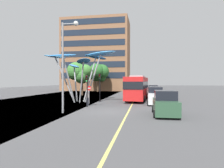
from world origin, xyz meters
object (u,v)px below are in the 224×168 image
Objects in this scene: car_parked_near at (165,104)px; car_side_street at (153,91)px; leaf_sculpture at (80,62)px; traffic_light_kerb_far at (100,82)px; car_parked_mid at (155,96)px; car_parked_far at (155,94)px; pedestrian at (88,98)px; red_bus at (137,87)px; no_entry_sign at (89,92)px; traffic_light_kerb_near at (87,84)px; street_lamp at (66,56)px; car_far_side at (153,90)px.

car_parked_near is 1.14× the size of car_side_street.
leaf_sculpture reaches higher than traffic_light_kerb_far.
traffic_light_kerb_far is at bearing 164.12° from car_parked_mid.
car_side_street is (0.02, 7.47, -0.00)m from car_parked_far.
car_parked_mid is 1.00× the size of car_side_street.
traffic_light_kerb_far is 4.80m from pedestrian.
red_bus is 8.18m from no_entry_sign.
car_parked_mid is at bearing -91.41° from car_side_street.
traffic_light_kerb_far is 1.00× the size of car_parked_mid.
traffic_light_kerb_near is 0.80× the size of car_parked_near.
traffic_light_kerb_far is 8.93m from car_parked_far.
traffic_light_kerb_far is 1.71× the size of no_entry_sign.
car_parked_near is at bearing -25.33° from traffic_light_kerb_near.
car_parked_near is at bearing 2.19° from street_lamp.
red_bus is 10.20m from traffic_light_kerb_near.
traffic_light_kerb_near reaches higher than car_parked_far.
red_bus reaches higher than no_entry_sign.
car_side_street is at bearing 89.83° from car_parked_far.
pedestrian is at bearing -79.37° from no_entry_sign.
car_far_side is (0.27, 6.00, -0.05)m from car_side_street.
car_parked_far is (10.51, 4.65, -4.61)m from leaf_sculpture.
leaf_sculpture is 2.23× the size of car_far_side.
traffic_light_kerb_far is at bearing 83.93° from pedestrian.
car_parked_mid is 19.56m from car_far_side.
street_lamp is (-8.64, -13.77, 4.22)m from car_parked_far.
car_parked_far is 7.47m from car_side_street.
car_parked_mid is at bearing -91.76° from car_far_side.
car_parked_far is 13.47m from car_far_side.
car_parked_far is at bearing -91.23° from car_far_side.
traffic_light_kerb_far is 0.88× the size of car_parked_far.
street_lamp reaches higher than no_entry_sign.
car_far_side is 2.50× the size of pedestrian.
red_bus is at bearing 25.40° from leaf_sculpture.
traffic_light_kerb_far is at bearing 129.83° from car_parked_near.
leaf_sculpture is 6.36m from pedestrian.
traffic_light_kerb_near reaches higher than car_parked_mid.
red_bus is 6.03m from traffic_light_kerb_far.
car_parked_far is at bearing -90.17° from car_side_street.
traffic_light_kerb_near is 2.14m from pedestrian.
car_parked_near reaches higher than car_parked_far.
car_parked_mid is 12.08m from street_lamp.
leaf_sculpture is 16.70m from car_side_street.
traffic_light_kerb_near is 24.57m from car_far_side.
no_entry_sign is at bearing 89.77° from street_lamp.
street_lamp is 3.60× the size of no_entry_sign.
car_side_street is 0.48× the size of street_lamp.
red_bus reaches higher than traffic_light_kerb_near.
car_parked_near is 2.44× the size of pedestrian.
car_parked_mid is at bearing -15.88° from traffic_light_kerb_far.
red_bus reaches higher than car_parked_near.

